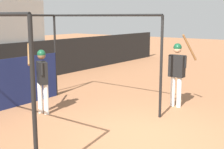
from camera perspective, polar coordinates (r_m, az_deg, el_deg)
ground_plane at (r=7.05m, az=6.21°, el=-10.98°), size 60.00×60.00×0.00m
batting_cage at (r=8.59m, az=-17.42°, el=0.53°), size 4.13×3.91×2.65m
player_batter at (r=8.45m, az=-12.71°, el=-0.21°), size 0.57×0.88×1.86m
player_waiting at (r=9.06m, az=11.82°, el=1.09°), size 0.52×0.77×2.11m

